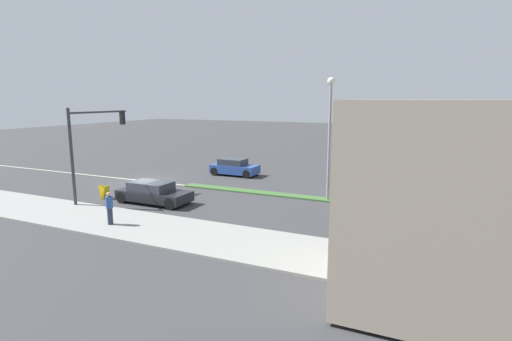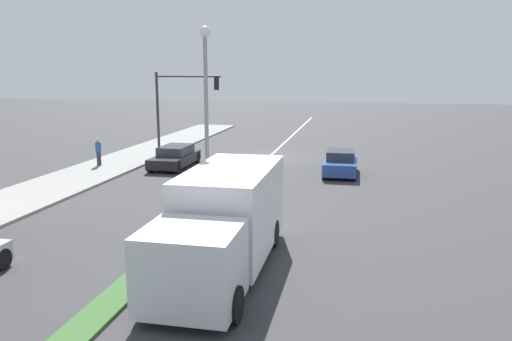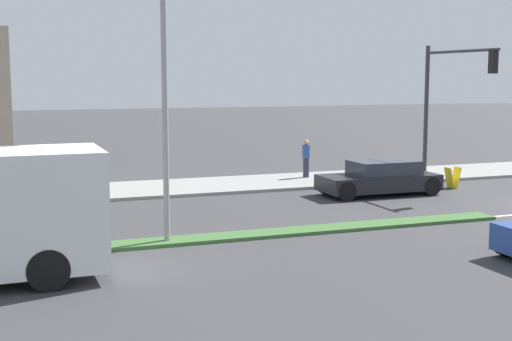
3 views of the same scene
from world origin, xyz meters
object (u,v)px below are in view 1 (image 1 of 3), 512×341
at_px(warning_aframe_sign, 104,192).
at_px(traffic_signal_main, 90,138).
at_px(street_lamp, 330,123).
at_px(pedestrian, 110,207).
at_px(delivery_truck, 426,178).
at_px(sedan_silver, 502,236).
at_px(coupe_blue, 234,167).
at_px(sedan_dark, 153,193).

bearing_deg(warning_aframe_sign, traffic_signal_main, -8.80).
height_order(street_lamp, pedestrian, street_lamp).
xyz_separation_m(delivery_truck, sedan_silver, (7.20, 3.24, -0.85)).
height_order(warning_aframe_sign, delivery_truck, delivery_truck).
xyz_separation_m(warning_aframe_sign, coupe_blue, (-10.41, 3.78, 0.23)).
height_order(street_lamp, delivery_truck, street_lamp).
xyz_separation_m(sedan_silver, sedan_dark, (0.00, -18.08, 0.02)).
relative_size(traffic_signal_main, pedestrian, 3.45).
bearing_deg(warning_aframe_sign, sedan_dark, 96.55).
relative_size(delivery_truck, sedan_silver, 1.66).
relative_size(delivery_truck, sedan_dark, 1.67).
bearing_deg(street_lamp, coupe_blue, -118.63).
distance_m(coupe_blue, sedan_dark, 10.00).
xyz_separation_m(traffic_signal_main, pedestrian, (3.40, 4.67, -2.93)).
distance_m(traffic_signal_main, pedestrian, 6.47).
distance_m(street_lamp, sedan_silver, 10.86).
relative_size(coupe_blue, sedan_dark, 0.85).
bearing_deg(traffic_signal_main, warning_aframe_sign, 171.20).
bearing_deg(traffic_signal_main, sedan_silver, 92.96).
height_order(traffic_signal_main, delivery_truck, traffic_signal_main).
height_order(traffic_signal_main, sedan_silver, traffic_signal_main).
relative_size(traffic_signal_main, sedan_dark, 1.24).
relative_size(warning_aframe_sign, sedan_dark, 0.19).
distance_m(sedan_silver, sedan_dark, 18.08).
distance_m(warning_aframe_sign, sedan_silver, 21.64).
bearing_deg(street_lamp, sedan_silver, 60.10).
relative_size(traffic_signal_main, warning_aframe_sign, 6.69).
height_order(street_lamp, sedan_dark, street_lamp).
bearing_deg(delivery_truck, pedestrian, -49.71).
bearing_deg(sedan_dark, sedan_silver, 90.00).
xyz_separation_m(traffic_signal_main, delivery_truck, (-8.32, 18.50, -2.43)).
xyz_separation_m(traffic_signal_main, street_lamp, (-6.12, 13.05, 0.88)).
height_order(warning_aframe_sign, sedan_silver, sedan_silver).
distance_m(pedestrian, warning_aframe_sign, 6.17).
height_order(pedestrian, delivery_truck, delivery_truck).
relative_size(traffic_signal_main, delivery_truck, 0.75).
relative_size(street_lamp, pedestrian, 4.54).
distance_m(pedestrian, coupe_blue, 14.55).
distance_m(traffic_signal_main, sedan_silver, 22.02).
bearing_deg(coupe_blue, warning_aframe_sign, -19.95).
height_order(delivery_truck, sedan_silver, delivery_truck).
distance_m(street_lamp, sedan_dark, 11.42).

